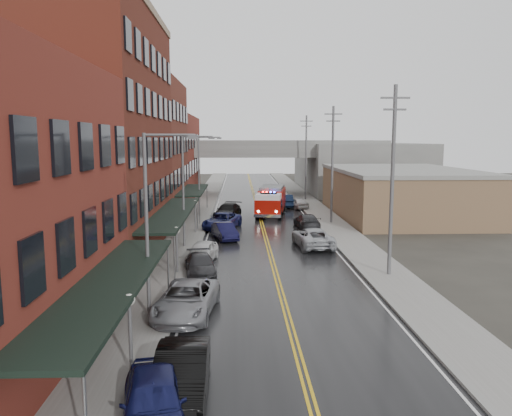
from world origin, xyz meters
name	(u,v)px	position (x,y,z in m)	size (l,w,h in m)	color
ground	(310,400)	(0.00, 0.00, 0.00)	(220.00, 220.00, 0.00)	#2D2B26
road	(264,233)	(0.00, 30.00, 0.01)	(11.00, 160.00, 0.02)	black
sidewalk_left	(186,233)	(-7.30, 30.00, 0.07)	(3.00, 160.00, 0.15)	slate
sidewalk_right	(342,232)	(7.30, 30.00, 0.07)	(3.00, 160.00, 0.15)	slate
curb_left	(204,233)	(-5.65, 30.00, 0.07)	(0.30, 160.00, 0.15)	gray
curb_right	(324,232)	(5.65, 30.00, 0.07)	(0.30, 160.00, 0.15)	gray
brick_building_b	(95,135)	(-13.30, 23.00, 9.00)	(9.00, 20.00, 18.00)	#541F16
brick_building_c	(140,150)	(-13.30, 40.50, 7.50)	(9.00, 15.00, 15.00)	maroon
brick_building_far	(164,158)	(-13.30, 58.00, 6.00)	(9.00, 20.00, 12.00)	maroon
tan_building	(400,194)	(16.00, 40.00, 2.50)	(14.00, 22.00, 5.00)	brown
right_far_block	(356,166)	(18.00, 70.00, 4.00)	(18.00, 30.00, 8.00)	slate
awning_0	(112,282)	(-7.49, 4.00, 2.99)	(2.60, 16.00, 3.09)	black
awning_1	(173,213)	(-7.49, 23.00, 2.99)	(2.60, 18.00, 3.09)	black
awning_2	(193,190)	(-7.49, 40.50, 2.99)	(2.60, 13.00, 3.09)	black
globe_lamp_0	(130,315)	(-6.40, 2.00, 2.31)	(0.44, 0.44, 3.12)	#59595B
globe_lamp_1	(177,239)	(-6.40, 16.00, 2.31)	(0.44, 0.44, 3.12)	#59595B
globe_lamp_2	(195,209)	(-6.40, 30.00, 2.31)	(0.44, 0.44, 3.12)	#59595B
street_lamp_0	(152,213)	(-6.55, 8.00, 5.19)	(2.64, 0.22, 9.00)	#59595B
street_lamp_1	(186,184)	(-6.55, 24.00, 5.19)	(2.64, 0.22, 9.00)	#59595B
street_lamp_2	(201,171)	(-6.55, 40.00, 5.19)	(2.64, 0.22, 9.00)	#59595B
utility_pole_0	(392,178)	(7.20, 15.00, 6.31)	(1.80, 0.24, 12.00)	#59595B
utility_pole_1	(332,163)	(7.20, 35.00, 6.31)	(1.80, 0.24, 12.00)	#59595B
utility_pole_2	(306,156)	(7.20, 55.00, 6.31)	(1.80, 0.24, 12.00)	#59595B
overpass	(254,157)	(0.00, 62.00, 5.99)	(40.00, 10.00, 7.50)	slate
fire_truck	(271,200)	(1.33, 40.97, 1.76)	(4.62, 9.21, 3.24)	#960E06
parked_car_left_0	(154,400)	(-5.00, -1.36, 0.82)	(1.95, 4.84, 1.65)	#121543
parked_car_left_1	(181,374)	(-4.35, 0.30, 0.83)	(1.75, 5.03, 1.66)	black
parked_car_left_2	(187,299)	(-5.00, 8.32, 0.81)	(2.67, 5.80, 1.61)	gray
parked_car_left_3	(200,265)	(-4.87, 15.70, 0.66)	(1.86, 4.56, 1.32)	#2A2A2D
parked_car_left_4	(202,252)	(-5.00, 19.19, 0.74)	(1.75, 4.34, 1.48)	silver
parked_car_left_5	(225,231)	(-3.60, 27.20, 0.72)	(1.52, 4.36, 1.44)	black
parked_car_left_6	(222,221)	(-4.03, 32.43, 0.78)	(2.59, 5.62, 1.56)	#151A4F
parked_car_left_7	(228,211)	(-3.60, 39.20, 0.79)	(2.21, 5.45, 1.58)	black
parked_car_right_0	(313,237)	(3.60, 23.80, 0.80)	(2.64, 5.73, 1.59)	#AEB1B7
parked_car_right_1	(307,221)	(4.30, 32.43, 0.71)	(2.00, 4.91, 1.43)	#29292C
parked_car_right_2	(297,203)	(5.00, 46.20, 0.72)	(1.69, 4.20, 1.43)	silver
parked_car_right_3	(285,201)	(3.60, 47.80, 0.84)	(1.77, 5.08, 1.67)	black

